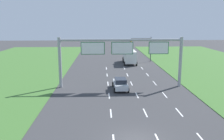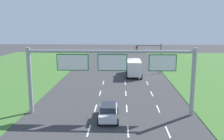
# 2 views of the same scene
# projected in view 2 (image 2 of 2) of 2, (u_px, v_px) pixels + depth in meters

# --- Properties ---
(car_lead_silver) EXTENTS (2.09, 4.35, 1.56)m
(car_lead_silver) POSITION_uv_depth(u_px,v_px,m) (108.00, 111.00, 24.71)
(car_lead_silver) COLOR silver
(car_lead_silver) RESTS_ON ground_plane
(box_truck) EXTENTS (2.78, 7.49, 2.88)m
(box_truck) POSITION_uv_depth(u_px,v_px,m) (134.00, 67.00, 44.86)
(box_truck) COLOR silver
(box_truck) RESTS_ON ground_plane
(sign_gantry) EXTENTS (17.24, 0.44, 7.00)m
(sign_gantry) POSITION_uv_depth(u_px,v_px,m) (111.00, 68.00, 25.33)
(sign_gantry) COLOR #9EA0A5
(sign_gantry) RESTS_ON ground_plane
(traffic_light_mast) EXTENTS (4.76, 0.49, 5.60)m
(traffic_light_mast) POSITION_uv_depth(u_px,v_px,m) (150.00, 53.00, 46.58)
(traffic_light_mast) COLOR #47494F
(traffic_light_mast) RESTS_ON ground_plane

